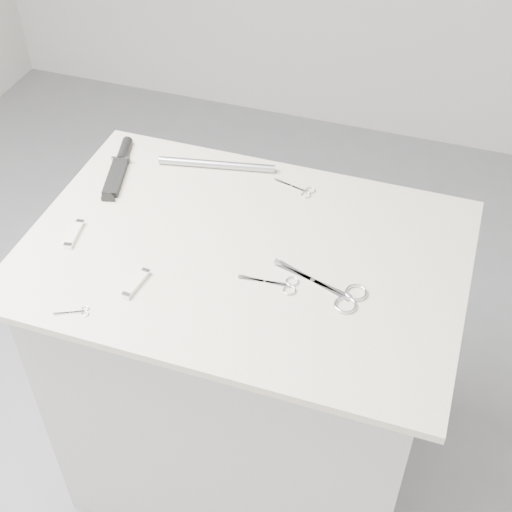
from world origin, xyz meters
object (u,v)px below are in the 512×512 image
(plinth, at_px, (246,377))
(sheathed_knife, at_px, (120,165))
(pocket_knife_a, at_px, (136,284))
(metal_rail, at_px, (217,164))
(tiny_scissors, at_px, (77,312))
(pocket_knife_b, at_px, (74,234))
(embroidery_scissors_a, at_px, (280,284))
(embroidery_scissors_b, at_px, (301,190))
(large_shears, at_px, (337,292))

(plinth, xyz_separation_m, sheathed_knife, (-0.41, 0.20, 0.48))
(pocket_knife_a, distance_m, metal_rail, 0.45)
(tiny_scissors, bearing_deg, sheathed_knife, 80.53)
(tiny_scissors, bearing_deg, pocket_knife_a, 27.12)
(plinth, distance_m, metal_rail, 0.58)
(pocket_knife_a, xyz_separation_m, pocket_knife_b, (-0.21, 0.10, 0.00))
(embroidery_scissors_a, xyz_separation_m, embroidery_scissors_b, (-0.05, 0.33, -0.00))
(pocket_knife_b, bearing_deg, tiny_scissors, -159.28)
(pocket_knife_b, bearing_deg, plinth, -87.89)
(embroidery_scissors_a, bearing_deg, large_shears, 2.39)
(large_shears, distance_m, metal_rail, 0.53)
(tiny_scissors, bearing_deg, pocket_knife_b, 94.12)
(tiny_scissors, relative_size, pocket_knife_b, 0.74)
(plinth, relative_size, metal_rail, 2.97)
(large_shears, bearing_deg, tiny_scissors, -138.15)
(pocket_knife_b, bearing_deg, pocket_knife_a, -125.30)
(tiny_scissors, xyz_separation_m, pocket_knife_b, (-0.12, 0.21, 0.00))
(sheathed_knife, bearing_deg, plinth, -130.84)
(embroidery_scissors_b, distance_m, metal_rail, 0.23)
(tiny_scissors, height_order, pocket_knife_a, pocket_knife_a)
(large_shears, distance_m, embroidery_scissors_b, 0.36)
(pocket_knife_a, bearing_deg, tiny_scissors, 149.35)
(plinth, bearing_deg, embroidery_scissors_b, 76.42)
(tiny_scissors, height_order, metal_rail, metal_rail)
(large_shears, relative_size, metal_rail, 0.71)
(tiny_scissors, relative_size, sheathed_knife, 0.30)
(large_shears, relative_size, tiny_scissors, 3.04)
(tiny_scissors, bearing_deg, embroidery_scissors_a, 3.52)
(pocket_knife_a, relative_size, pocket_knife_b, 0.96)
(pocket_knife_b, bearing_deg, embroidery_scissors_b, -62.80)
(tiny_scissors, distance_m, metal_rail, 0.57)
(plinth, bearing_deg, tiny_scissors, -132.57)
(plinth, xyz_separation_m, pocket_knife_b, (-0.39, -0.08, 0.48))
(large_shears, bearing_deg, pocket_knife_a, -147.04)
(embroidery_scissors_b, relative_size, tiny_scissors, 1.56)
(embroidery_scissors_a, distance_m, pocket_knife_b, 0.50)
(plinth, relative_size, embroidery_scissors_b, 8.11)
(plinth, relative_size, pocket_knife_a, 9.80)
(embroidery_scissors_a, relative_size, pocket_knife_a, 1.43)
(pocket_knife_a, bearing_deg, metal_rail, 4.95)
(embroidery_scissors_a, distance_m, sheathed_knife, 0.59)
(sheathed_knife, xyz_separation_m, metal_rail, (0.24, 0.08, 0.00))
(plinth, xyz_separation_m, embroidery_scissors_a, (0.11, -0.08, 0.47))
(plinth, height_order, pocket_knife_b, pocket_knife_b)
(tiny_scissors, xyz_separation_m, metal_rail, (0.10, 0.57, 0.01))
(large_shears, bearing_deg, sheathed_knife, 175.30)
(embroidery_scissors_a, height_order, pocket_knife_a, pocket_knife_a)
(large_shears, height_order, sheathed_knife, sheathed_knife)
(embroidery_scissors_a, relative_size, pocket_knife_b, 1.37)
(embroidery_scissors_b, xyz_separation_m, pocket_knife_a, (-0.24, -0.43, 0.00))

